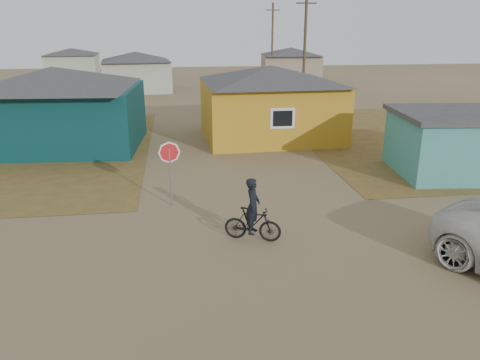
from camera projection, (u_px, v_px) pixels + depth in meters
name	position (u px, v px, depth m)	size (l,w,h in m)	color
ground	(281.00, 261.00, 12.36)	(120.00, 120.00, 0.00)	olive
grass_ne	(473.00, 135.00, 26.39)	(20.00, 18.00, 0.00)	brown
house_teal	(56.00, 106.00, 23.29)	(8.93, 7.08, 4.00)	#082D30
house_yellow	(270.00, 101.00, 25.20)	(7.72, 6.76, 3.90)	#BD8A1D
shed_turquoise	(472.00, 142.00, 19.29)	(6.71, 4.93, 2.60)	teal
house_pale_west	(136.00, 71.00, 42.94)	(7.04, 6.15, 3.60)	#9FAB93
house_beige_east	(291.00, 64.00, 50.66)	(6.95, 6.05, 3.60)	gray
house_pale_north	(72.00, 63.00, 53.21)	(6.28, 5.81, 3.40)	#9FAB93
utility_pole_near	(304.00, 52.00, 32.57)	(1.40, 0.20, 8.00)	#463A2A
utility_pole_far	(272.00, 43.00, 47.73)	(1.40, 0.20, 8.00)	#463A2A
stop_sign	(170.00, 159.00, 15.62)	(0.73, 0.22, 2.27)	gray
cyclist	(253.00, 218.00, 13.36)	(1.72, 1.03, 1.88)	black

